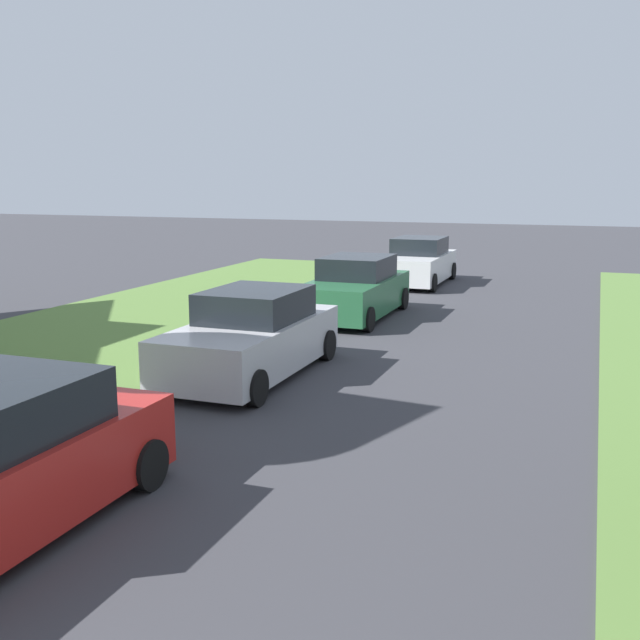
{
  "coord_description": "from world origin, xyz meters",
  "views": [
    {
      "loc": [
        3.41,
        -0.18,
        3.58
      ],
      "look_at": [
        -0.47,
        10.32,
        1.45
      ],
      "focal_mm": 42.09,
      "sensor_mm": 36.0,
      "label": 1
    }
  ],
  "objects": [
    {
      "name": "parked_sedan_green",
      "position": [
        -2.4,
        18.14,
        0.72
      ],
      "size": [
        1.95,
        4.41,
        1.57
      ],
      "color": "#28663D",
      "rests_on": "ground"
    },
    {
      "name": "parked_sedan_silver",
      "position": [
        -2.39,
        11.92,
        0.72
      ],
      "size": [
        1.95,
        4.41,
        1.57
      ],
      "color": "#BCBCC1",
      "rests_on": "ground"
    },
    {
      "name": "parked_sedan_white",
      "position": [
        -2.28,
        24.82,
        0.72
      ],
      "size": [
        1.95,
        4.41,
        1.57
      ],
      "color": "white",
      "rests_on": "ground"
    }
  ]
}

